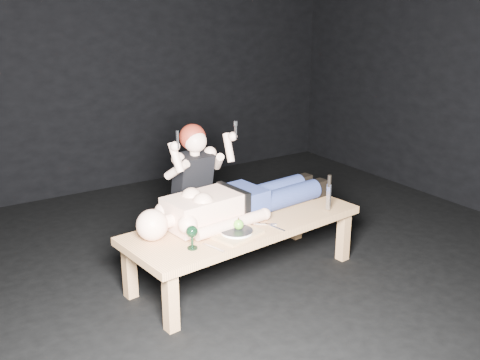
% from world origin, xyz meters
% --- Properties ---
extents(ground, '(5.00, 5.00, 0.00)m').
position_xyz_m(ground, '(0.00, 0.00, 0.00)').
color(ground, black).
rests_on(ground, ground).
extents(back_wall, '(5.00, 0.00, 5.00)m').
position_xyz_m(back_wall, '(0.00, 2.50, 1.50)').
color(back_wall, black).
rests_on(back_wall, ground).
extents(table, '(1.84, 0.85, 0.45)m').
position_xyz_m(table, '(-0.17, -0.03, 0.23)').
color(table, tan).
rests_on(table, ground).
extents(lying_man, '(1.90, 0.76, 0.27)m').
position_xyz_m(lying_man, '(-0.13, 0.10, 0.59)').
color(lying_man, '#EAB393').
rests_on(lying_man, table).
extents(kneeling_woman, '(0.64, 0.71, 1.13)m').
position_xyz_m(kneeling_woman, '(-0.33, 0.52, 0.57)').
color(kneeling_woman, black).
rests_on(kneeling_woman, ground).
extents(serving_tray, '(0.38, 0.31, 0.02)m').
position_xyz_m(serving_tray, '(-0.35, -0.21, 0.46)').
color(serving_tray, tan).
rests_on(serving_tray, table).
extents(plate, '(0.27, 0.27, 0.02)m').
position_xyz_m(plate, '(-0.35, -0.21, 0.48)').
color(plate, white).
rests_on(plate, serving_tray).
extents(apple, '(0.07, 0.07, 0.07)m').
position_xyz_m(apple, '(-0.33, -0.20, 0.52)').
color(apple, green).
rests_on(apple, plate).
extents(goblet, '(0.09, 0.09, 0.16)m').
position_xyz_m(goblet, '(-0.71, -0.24, 0.53)').
color(goblet, black).
rests_on(goblet, table).
extents(fork_flat, '(0.06, 0.19, 0.01)m').
position_xyz_m(fork_flat, '(-0.59, -0.30, 0.45)').
color(fork_flat, '#B2B2B7').
rests_on(fork_flat, table).
extents(knife_flat, '(0.05, 0.19, 0.01)m').
position_xyz_m(knife_flat, '(-0.06, -0.25, 0.45)').
color(knife_flat, '#B2B2B7').
rests_on(knife_flat, table).
extents(spoon_flat, '(0.16, 0.13, 0.01)m').
position_xyz_m(spoon_flat, '(-0.09, -0.16, 0.45)').
color(spoon_flat, '#B2B2B7').
rests_on(spoon_flat, table).
extents(carving_knife, '(0.04, 0.04, 0.29)m').
position_xyz_m(carving_knife, '(0.48, -0.20, 0.59)').
color(carving_knife, '#B2B2B7').
rests_on(carving_knife, table).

